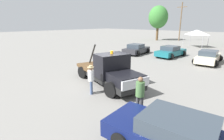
{
  "coord_description": "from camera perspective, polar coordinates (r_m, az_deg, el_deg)",
  "views": [
    {
      "loc": [
        8.06,
        -7.98,
        4.05
      ],
      "look_at": [
        0.5,
        0.0,
        1.05
      ],
      "focal_mm": 28.0,
      "sensor_mm": 36.0,
      "label": 1
    }
  ],
  "objects": [
    {
      "name": "utility_pole",
      "position": [
        43.45,
        21.53,
        14.75
      ],
      "size": [
        2.2,
        0.24,
        8.33
      ],
      "color": "brown",
      "rests_on": "ground"
    },
    {
      "name": "person_near_truck",
      "position": [
        7.96,
        9.12,
        -7.34
      ],
      "size": [
        0.39,
        0.39,
        1.76
      ],
      "rotation": [
        0.0,
        0.0,
        4.63
      ],
      "color": "#38383D",
      "rests_on": "ground"
    },
    {
      "name": "foreground_car",
      "position": [
        6.03,
        22.3,
        -20.37
      ],
      "size": [
        5.24,
        2.39,
        1.34
      ],
      "rotation": [
        0.0,
        0.0,
        0.1
      ],
      "color": "#0F194C",
      "rests_on": "ground"
    },
    {
      "name": "ground_plane",
      "position": [
        12.05,
        -1.73,
        -4.39
      ],
      "size": [
        160.0,
        160.0,
        0.0
      ],
      "primitive_type": "plane",
      "color": "gray"
    },
    {
      "name": "canopy_tent_white",
      "position": [
        32.78,
        25.99,
        11.01
      ],
      "size": [
        3.06,
        3.06,
        2.88
      ],
      "color": "#9E9EA3",
      "rests_on": "ground"
    },
    {
      "name": "parked_car_charcoal",
      "position": [
        23.37,
        7.93,
        6.76
      ],
      "size": [
        2.88,
        4.46,
        1.34
      ],
      "rotation": [
        0.0,
        0.0,
        1.7
      ],
      "color": "#2D2D33",
      "rests_on": "ground"
    },
    {
      "name": "tree_center",
      "position": [
        42.85,
        14.87,
        16.33
      ],
      "size": [
        4.34,
        4.34,
        7.75
      ],
      "color": "brown",
      "rests_on": "ground"
    },
    {
      "name": "tow_truck",
      "position": [
        11.45,
        -0.83,
        -0.57
      ],
      "size": [
        6.53,
        3.48,
        2.51
      ],
      "rotation": [
        0.0,
        0.0,
        -0.27
      ],
      "color": "black",
      "rests_on": "ground"
    },
    {
      "name": "parked_car_cream",
      "position": [
        20.43,
        28.92,
        3.77
      ],
      "size": [
        2.69,
        4.87,
        1.34
      ],
      "rotation": [
        0.0,
        0.0,
        1.68
      ],
      "color": "beige",
      "rests_on": "ground"
    },
    {
      "name": "person_at_hood",
      "position": [
        10.11,
        -6.86,
        -2.39
      ],
      "size": [
        0.38,
        0.38,
        1.7
      ],
      "rotation": [
        0.0,
        0.0,
        0.84
      ],
      "color": "#475B84",
      "rests_on": "ground"
    },
    {
      "name": "parked_car_teal",
      "position": [
        22.37,
        18.61,
        5.73
      ],
      "size": [
        2.56,
        4.6,
        1.34
      ],
      "rotation": [
        0.0,
        0.0,
        1.52
      ],
      "color": "#196670",
      "rests_on": "ground"
    }
  ]
}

